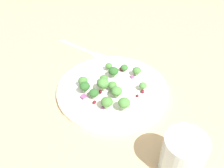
{
  "coord_description": "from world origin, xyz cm",
  "views": [
    {
      "loc": [
        41.05,
        26.46,
        43.07
      ],
      "look_at": [
        0.33,
        2.65,
        2.7
      ],
      "focal_mm": 39.3,
      "sensor_mm": 36.0,
      "label": 1
    }
  ],
  "objects_px": {
    "broccoli_floret_1": "(103,83)",
    "water_glass": "(183,155)",
    "broccoli_floret_2": "(112,85)",
    "fork": "(83,49)",
    "broccoli_floret_0": "(109,66)",
    "plate": "(112,89)"
  },
  "relations": [
    {
      "from": "broccoli_floret_1",
      "to": "fork",
      "type": "bearing_deg",
      "value": -131.31
    },
    {
      "from": "plate",
      "to": "water_glass",
      "type": "relative_size",
      "value": 3.25
    },
    {
      "from": "broccoli_floret_0",
      "to": "broccoli_floret_1",
      "type": "bearing_deg",
      "value": 21.48
    },
    {
      "from": "broccoli_floret_0",
      "to": "fork",
      "type": "height_order",
      "value": "broccoli_floret_0"
    },
    {
      "from": "broccoli_floret_0",
      "to": "water_glass",
      "type": "relative_size",
      "value": 0.23
    },
    {
      "from": "broccoli_floret_1",
      "to": "broccoli_floret_2",
      "type": "bearing_deg",
      "value": 127.55
    },
    {
      "from": "broccoli_floret_1",
      "to": "water_glass",
      "type": "distance_m",
      "value": 0.26
    },
    {
      "from": "broccoli_floret_0",
      "to": "plate",
      "type": "bearing_deg",
      "value": 36.92
    },
    {
      "from": "broccoli_floret_1",
      "to": "broccoli_floret_2",
      "type": "height_order",
      "value": "broccoli_floret_1"
    },
    {
      "from": "fork",
      "to": "water_glass",
      "type": "relative_size",
      "value": 2.12
    },
    {
      "from": "broccoli_floret_1",
      "to": "water_glass",
      "type": "bearing_deg",
      "value": 66.2
    },
    {
      "from": "broccoli_floret_2",
      "to": "fork",
      "type": "xyz_separation_m",
      "value": [
        -0.13,
        -0.19,
        -0.03
      ]
    },
    {
      "from": "broccoli_floret_0",
      "to": "water_glass",
      "type": "bearing_deg",
      "value": 55.27
    },
    {
      "from": "broccoli_floret_2",
      "to": "fork",
      "type": "distance_m",
      "value": 0.23
    },
    {
      "from": "broccoli_floret_2",
      "to": "fork",
      "type": "bearing_deg",
      "value": -125.52
    },
    {
      "from": "broccoli_floret_1",
      "to": "fork",
      "type": "height_order",
      "value": "broccoli_floret_1"
    },
    {
      "from": "broccoli_floret_1",
      "to": "water_glass",
      "type": "relative_size",
      "value": 0.34
    },
    {
      "from": "broccoli_floret_0",
      "to": "broccoli_floret_1",
      "type": "distance_m",
      "value": 0.09
    },
    {
      "from": "fork",
      "to": "broccoli_floret_0",
      "type": "bearing_deg",
      "value": 64.28
    },
    {
      "from": "broccoli_floret_0",
      "to": "fork",
      "type": "distance_m",
      "value": 0.15
    },
    {
      "from": "broccoli_floret_0",
      "to": "water_glass",
      "type": "xyz_separation_m",
      "value": [
        0.19,
        0.27,
        0.02
      ]
    },
    {
      "from": "plate",
      "to": "broccoli_floret_1",
      "type": "height_order",
      "value": "broccoli_floret_1"
    }
  ]
}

